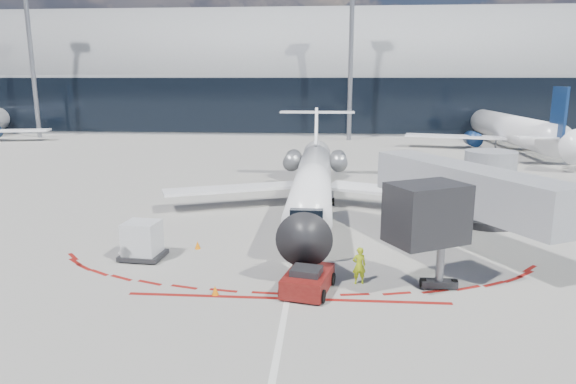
# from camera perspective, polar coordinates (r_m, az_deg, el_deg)

# --- Properties ---
(ground) EXTENTS (260.00, 260.00, 0.00)m
(ground) POSITION_cam_1_polar(r_m,az_deg,el_deg) (33.40, 1.45, -3.67)
(ground) COLOR slate
(ground) RESTS_ON ground
(apron_centerline) EXTENTS (0.25, 40.00, 0.01)m
(apron_centerline) POSITION_cam_1_polar(r_m,az_deg,el_deg) (35.33, 1.61, -2.76)
(apron_centerline) COLOR silver
(apron_centerline) RESTS_ON ground
(apron_stop_bar) EXTENTS (14.00, 0.25, 0.01)m
(apron_stop_bar) POSITION_cam_1_polar(r_m,az_deg,el_deg) (22.60, -0.07, -11.75)
(apron_stop_bar) COLOR maroon
(apron_stop_bar) RESTS_ON ground
(terminal_building) EXTENTS (150.00, 24.15, 24.00)m
(terminal_building) POSITION_cam_1_polar(r_m,az_deg,el_deg) (97.05, 3.47, 11.97)
(terminal_building) COLOR gray
(terminal_building) RESTS_ON ground
(jet_bridge) EXTENTS (10.03, 15.20, 4.90)m
(jet_bridge) POSITION_cam_1_polar(r_m,az_deg,el_deg) (30.82, 19.68, -0.01)
(jet_bridge) COLOR #9C9EA4
(jet_bridge) RESTS_ON ground
(light_mast_west) EXTENTS (0.70, 0.70, 25.00)m
(light_mast_west) POSITION_cam_1_polar(r_m,az_deg,el_deg) (92.68, -26.60, 13.16)
(light_mast_west) COLOR gray
(light_mast_west) RESTS_ON ground
(light_mast_centre) EXTENTS (0.70, 0.70, 25.00)m
(light_mast_centre) POSITION_cam_1_polar(r_m,az_deg,el_deg) (80.19, 7.00, 14.65)
(light_mast_centre) COLOR gray
(light_mast_centre) RESTS_ON ground
(regional_jet) EXTENTS (22.08, 27.23, 6.82)m
(regional_jet) POSITION_cam_1_polar(r_m,az_deg,el_deg) (36.86, 2.80, 1.49)
(regional_jet) COLOR white
(regional_jet) RESTS_ON ground
(pushback_tug) EXTENTS (2.50, 4.75, 1.21)m
(pushback_tug) POSITION_cam_1_polar(r_m,az_deg,el_deg) (23.12, 2.21, -9.75)
(pushback_tug) COLOR #500C0B
(pushback_tug) RESTS_ON ground
(ramp_worker) EXTENTS (0.72, 0.54, 1.76)m
(ramp_worker) POSITION_cam_1_polar(r_m,az_deg,el_deg) (24.04, 7.91, -8.09)
(ramp_worker) COLOR #BCDC17
(ramp_worker) RESTS_ON ground
(uld_container) EXTENTS (2.30, 2.01, 2.01)m
(uld_container) POSITION_cam_1_polar(r_m,az_deg,el_deg) (28.02, -15.88, -5.22)
(uld_container) COLOR black
(uld_container) RESTS_ON ground
(safety_cone_left) EXTENTS (0.32, 0.32, 0.45)m
(safety_cone_left) POSITION_cam_1_polar(r_m,az_deg,el_deg) (29.16, -10.02, -5.82)
(safety_cone_left) COLOR orange
(safety_cone_left) RESTS_ON ground
(safety_cone_right) EXTENTS (0.31, 0.31, 0.44)m
(safety_cone_right) POSITION_cam_1_polar(r_m,az_deg,el_deg) (23.09, -8.10, -10.76)
(safety_cone_right) COLOR orange
(safety_cone_right) RESTS_ON ground
(bg_airliner_1) EXTENTS (32.85, 34.78, 10.63)m
(bg_airliner_1) POSITION_cam_1_polar(r_m,az_deg,el_deg) (75.97, 23.68, 8.42)
(bg_airliner_1) COLOR white
(bg_airliner_1) RESTS_ON ground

